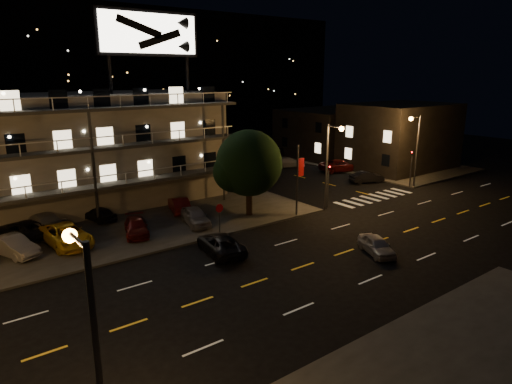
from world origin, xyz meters
TOP-DOWN VIEW (x-y plane):
  - ground at (0.00, 0.00)m, footprint 140.00×140.00m
  - curb_nw at (-14.00, 20.00)m, footprint 44.00×24.00m
  - curb_ne at (30.00, 20.00)m, footprint 16.00×24.00m
  - motel at (-9.94, 23.88)m, footprint 28.00×13.80m
  - side_bldg_front at (29.99, 16.00)m, footprint 14.06×10.00m
  - side_bldg_back at (29.99, 28.00)m, footprint 14.06×12.00m
  - hill_backdrop at (-5.94, 68.78)m, footprint 120.00×25.00m
  - streetlight_nc at (8.50, 7.94)m, footprint 0.44×1.92m
  - streetlight_ne at (22.14, 8.30)m, footprint 1.92×0.44m
  - streetlight_s at (-18.00, -7.94)m, footprint 0.44×1.92m
  - signal_nw at (9.00, 8.50)m, footprint 0.20×0.27m
  - signal_ne at (22.00, 8.50)m, footprint 0.27×0.20m
  - banner_north at (5.09, 8.40)m, footprint 0.83×0.16m
  - stop_sign at (-3.00, 8.57)m, footprint 0.91×0.11m
  - tree at (1.57, 10.92)m, footprint 6.01×5.79m
  - lot_car_1 at (-16.92, 13.19)m, footprint 3.01×4.50m
  - lot_car_2 at (-13.44, 13.01)m, footprint 3.04×5.69m
  - lot_car_3 at (-8.44, 12.11)m, footprint 2.97×4.54m
  - lot_car_4 at (-3.54, 11.42)m, footprint 2.49×4.39m
  - lot_car_6 at (-15.65, 16.48)m, footprint 4.01×5.57m
  - lot_car_7 at (-14.01, 17.38)m, footprint 2.68×5.39m
  - lot_car_8 at (-9.65, 17.23)m, footprint 2.36×3.91m
  - lot_car_9 at (-2.94, 15.43)m, footprint 2.60×4.39m
  - side_car_0 at (20.07, 12.97)m, footprint 4.21×2.65m
  - side_car_1 at (22.26, 19.06)m, footprint 6.03×4.14m
  - side_car_2 at (18.75, 25.24)m, footprint 4.88×3.43m
  - side_car_3 at (23.14, 31.84)m, footprint 4.77×2.79m
  - road_car_east at (3.65, -1.52)m, footprint 2.87×3.98m
  - road_car_west at (-5.05, 5.24)m, footprint 3.09×5.23m

SIDE VIEW (x-z plane):
  - ground at x=0.00m, z-range 0.00..0.00m
  - curb_nw at x=-14.00m, z-range 0.00..0.15m
  - curb_ne at x=30.00m, z-range 0.00..0.15m
  - road_car_east at x=3.65m, z-range 0.00..1.26m
  - side_car_0 at x=20.07m, z-range 0.00..1.31m
  - side_car_2 at x=18.75m, z-range 0.00..1.31m
  - road_car_west at x=-5.05m, z-range 0.00..1.36m
  - lot_car_3 at x=-8.44m, z-range 0.15..1.37m
  - side_car_3 at x=23.14m, z-range 0.00..1.52m
  - side_car_1 at x=22.26m, z-range 0.00..1.53m
  - lot_car_8 at x=-9.65m, z-range 0.15..1.39m
  - lot_car_9 at x=-2.94m, z-range 0.15..1.52m
  - lot_car_1 at x=-16.92m, z-range 0.15..1.55m
  - lot_car_4 at x=-3.54m, z-range 0.15..1.56m
  - lot_car_6 at x=-15.65m, z-range 0.15..1.56m
  - lot_car_7 at x=-14.01m, z-range 0.15..1.65m
  - lot_car_2 at x=-13.44m, z-range 0.15..1.67m
  - stop_sign at x=-3.00m, z-range 0.41..3.01m
  - signal_nw at x=9.00m, z-range 0.27..4.87m
  - signal_ne at x=22.00m, z-range 0.27..4.87m
  - banner_north at x=5.09m, z-range 0.23..6.63m
  - side_bldg_back at x=29.99m, z-range 0.00..7.00m
  - side_bldg_front at x=29.99m, z-range 0.00..8.50m
  - tree at x=1.57m, z-range 0.86..8.44m
  - streetlight_nc at x=8.50m, z-range 0.96..8.96m
  - streetlight_ne at x=22.14m, z-range 0.96..8.96m
  - streetlight_s at x=-18.00m, z-range 0.96..8.96m
  - motel at x=-9.94m, z-range -3.71..14.39m
  - hill_backdrop at x=-5.94m, z-range -0.45..23.55m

